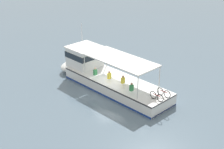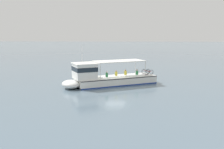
# 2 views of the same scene
# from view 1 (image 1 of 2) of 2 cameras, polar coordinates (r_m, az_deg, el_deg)

# --- Properties ---
(ground_plane) EXTENTS (400.00, 400.00, 0.00)m
(ground_plane) POSITION_cam_1_polar(r_m,az_deg,el_deg) (30.11, -0.64, -2.89)
(ground_plane) COLOR slate
(ferry_main) EXTENTS (8.70, 12.67, 5.32)m
(ferry_main) POSITION_cam_1_polar(r_m,az_deg,el_deg) (30.86, -1.31, -0.09)
(ferry_main) COLOR white
(ferry_main) RESTS_ON ground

